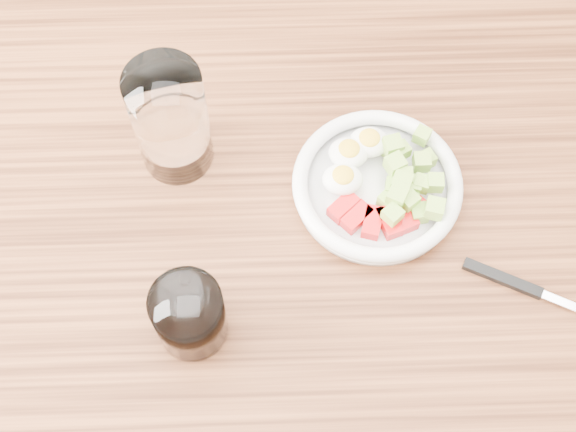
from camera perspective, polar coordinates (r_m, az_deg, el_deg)
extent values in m
plane|color=brown|center=(1.63, 0.37, -12.51)|extent=(4.00, 4.00, 0.00)
cube|color=brown|center=(0.91, 0.65, -1.90)|extent=(1.50, 0.90, 0.04)
cylinder|color=white|center=(0.92, 6.29, 1.90)|extent=(0.19, 0.19, 0.01)
torus|color=white|center=(0.91, 6.38, 2.31)|extent=(0.19, 0.19, 0.02)
cube|color=red|center=(0.89, 3.97, 0.64)|extent=(0.04, 0.04, 0.02)
cube|color=red|center=(0.89, 4.88, -0.09)|extent=(0.04, 0.04, 0.02)
cube|color=red|center=(0.89, 6.02, -0.47)|extent=(0.03, 0.04, 0.02)
cube|color=red|center=(0.89, 7.21, -0.43)|extent=(0.03, 0.04, 0.02)
cube|color=red|center=(0.89, 8.27, 0.00)|extent=(0.03, 0.04, 0.02)
cube|color=red|center=(0.90, 9.03, 0.77)|extent=(0.04, 0.04, 0.02)
ellipsoid|color=white|center=(0.91, 4.33, 4.50)|extent=(0.05, 0.04, 0.03)
ellipsoid|color=yellow|center=(0.90, 4.37, 4.81)|extent=(0.02, 0.02, 0.01)
ellipsoid|color=white|center=(0.92, 5.76, 5.24)|extent=(0.05, 0.04, 0.03)
ellipsoid|color=yellow|center=(0.91, 5.82, 5.56)|extent=(0.02, 0.02, 0.01)
ellipsoid|color=white|center=(0.90, 3.90, 2.62)|extent=(0.05, 0.04, 0.03)
ellipsoid|color=yellow|center=(0.89, 3.94, 2.93)|extent=(0.02, 0.02, 0.01)
cube|color=#A1C84C|center=(0.90, 7.63, 3.66)|extent=(0.03, 0.03, 0.02)
cube|color=#A1C84C|center=(0.89, 10.38, 0.53)|extent=(0.02, 0.02, 0.02)
cube|color=#A1C84C|center=(0.90, 10.42, 2.34)|extent=(0.02, 0.02, 0.02)
cube|color=#A1C84C|center=(0.89, 8.07, 2.32)|extent=(0.03, 0.03, 0.02)
cube|color=#A1C84C|center=(0.90, 7.50, 2.02)|extent=(0.02, 0.02, 0.02)
cube|color=#A1C84C|center=(0.90, 9.30, 0.20)|extent=(0.02, 0.02, 0.02)
cube|color=#A1C84C|center=(0.88, 7.75, 1.38)|extent=(0.03, 0.03, 0.02)
cube|color=#A1C84C|center=(0.91, 7.46, 4.96)|extent=(0.02, 0.02, 0.02)
cube|color=#A1C84C|center=(0.93, 9.50, 5.66)|extent=(0.02, 0.02, 0.02)
cube|color=#A1C84C|center=(0.90, 8.21, 2.72)|extent=(0.02, 0.02, 0.02)
cube|color=#A1C84C|center=(0.90, 8.43, 1.63)|extent=(0.03, 0.03, 0.02)
cube|color=#A1C84C|center=(0.90, 9.49, 2.29)|extent=(0.02, 0.02, 0.02)
cube|color=#A1C84C|center=(0.92, 8.07, 4.64)|extent=(0.02, 0.02, 0.02)
cube|color=#A1C84C|center=(0.93, 7.50, 4.80)|extent=(0.03, 0.03, 0.02)
cube|color=#A1C84C|center=(0.89, 8.58, 1.10)|extent=(0.03, 0.03, 0.02)
cube|color=#A1C84C|center=(0.88, 7.44, 0.07)|extent=(0.03, 0.03, 0.02)
cube|color=#A1C84C|center=(0.93, 9.80, 3.98)|extent=(0.02, 0.02, 0.02)
cube|color=#A1C84C|center=(0.90, 8.89, 2.18)|extent=(0.02, 0.02, 0.02)
cube|color=#A1C84C|center=(0.90, 7.23, 1.09)|extent=(0.03, 0.03, 0.02)
cube|color=#A1C84C|center=(0.91, 9.48, 3.81)|extent=(0.02, 0.02, 0.02)
cube|color=black|center=(0.90, 15.01, -4.31)|extent=(0.08, 0.05, 0.01)
cube|color=silver|center=(0.91, 19.10, -5.90)|extent=(0.05, 0.03, 0.00)
cylinder|color=white|center=(0.89, -8.36, 6.75)|extent=(0.08, 0.08, 0.15)
cylinder|color=white|center=(0.82, -7.03, -7.02)|extent=(0.07, 0.07, 0.08)
cylinder|color=black|center=(0.83, -7.02, -7.07)|extent=(0.07, 0.07, 0.07)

